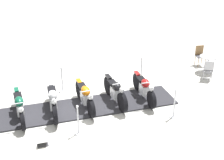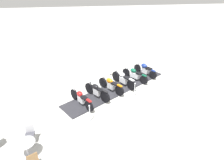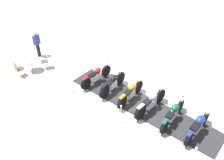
{
  "view_description": "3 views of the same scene",
  "coord_description": "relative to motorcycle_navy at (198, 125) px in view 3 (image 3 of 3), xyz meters",
  "views": [
    {
      "loc": [
        -4.35,
        9.48,
        6.17
      ],
      "look_at": [
        -1.15,
        -1.51,
        0.67
      ],
      "focal_mm": 53.0,
      "sensor_mm": 36.0,
      "label": 1
    },
    {
      "loc": [
        -2.04,
        -11.05,
        6.71
      ],
      "look_at": [
        -0.49,
        -0.87,
        1.15
      ],
      "focal_mm": 31.09,
      "sensor_mm": 36.0,
      "label": 2
    },
    {
      "loc": [
        7.88,
        -3.85,
        7.93
      ],
      "look_at": [
        -1.43,
        -0.99,
        0.74
      ],
      "focal_mm": 38.23,
      "sensor_mm": 36.0,
      "label": 3
    }
  ],
  "objects": [
    {
      "name": "ground_plane",
      "position": [
        -2.38,
        -1.61,
        -0.52
      ],
      "size": [
        80.0,
        80.0,
        0.0
      ],
      "primitive_type": "plane",
      "color": "silver"
    },
    {
      "name": "display_platform",
      "position": [
        -2.38,
        -1.61,
        -0.49
      ],
      "size": [
        7.46,
        5.64,
        0.05
      ],
      "primitive_type": "cube",
      "rotation": [
        0.0,
        0.0,
        -2.56
      ],
      "color": "#28282D",
      "rests_on": "ground_plane"
    },
    {
      "name": "motorcycle_navy",
      "position": [
        0.0,
        0.0,
        0.0
      ],
      "size": [
        1.25,
        1.9,
        0.89
      ],
      "rotation": [
        0.0,
        0.0,
        -4.17
      ],
      "color": "black",
      "rests_on": "display_platform"
    },
    {
      "name": "motorcycle_forest",
      "position": [
        -0.96,
        -0.63,
        -0.03
      ],
      "size": [
        1.43,
        1.89,
        0.9
      ],
      "rotation": [
        0.0,
        0.0,
        -4.08
      ],
      "color": "black",
      "rests_on": "display_platform"
    },
    {
      "name": "motorcycle_chrome",
      "position": [
        -1.91,
        -1.27,
        -0.0
      ],
      "size": [
        1.29,
        2.07,
        1.04
      ],
      "rotation": [
        0.0,
        0.0,
        -4.19
      ],
      "color": "black",
      "rests_on": "display_platform"
    },
    {
      "name": "motorcycle_copper",
      "position": [
        -2.87,
        -1.9,
        -0.0
      ],
      "size": [
        1.41,
        1.82,
        0.98
      ],
      "rotation": [
        0.0,
        0.0,
        -4.07
      ],
      "color": "black",
      "rests_on": "display_platform"
    },
    {
      "name": "motorcycle_black",
      "position": [
        -3.83,
        -2.54,
        0.0
      ],
      "size": [
        1.39,
        1.78,
        1.04
      ],
      "rotation": [
        0.0,
        0.0,
        -4.06
      ],
      "color": "black",
      "rests_on": "display_platform"
    },
    {
      "name": "motorcycle_maroon",
      "position": [
        -4.79,
        -3.17,
        -0.02
      ],
      "size": [
        1.29,
        1.97,
        0.96
      ],
      "rotation": [
        0.0,
        0.0,
        -4.16
      ],
      "color": "black",
      "rests_on": "display_platform"
    },
    {
      "name": "stanchion_left_mid",
      "position": [
        -1.54,
        -2.89,
        -0.19
      ],
      "size": [
        0.34,
        0.34,
        1.07
      ],
      "color": "silver",
      "rests_on": "ground_plane"
    },
    {
      "name": "stanchion_right_rear",
      "position": [
        -6.03,
        -2.19,
        -0.12
      ],
      "size": [
        0.29,
        0.29,
        1.09
      ],
      "color": "silver",
      "rests_on": "ground_plane"
    },
    {
      "name": "stanchion_left_front",
      "position": [
        1.28,
        -1.03,
        -0.14
      ],
      "size": [
        0.29,
        0.29,
        1.04
      ],
      "color": "silver",
      "rests_on": "ground_plane"
    },
    {
      "name": "stanchion_right_front",
      "position": [
        -0.4,
        1.52,
        -0.18
      ],
      "size": [
        0.32,
        0.32,
        1.05
      ],
      "color": "silver",
      "rests_on": "ground_plane"
    },
    {
      "name": "stanchion_right_mid",
      "position": [
        -3.22,
        -0.33,
        -0.16
      ],
      "size": [
        0.3,
        0.3,
        1.05
      ],
      "color": "silver",
      "rests_on": "ground_plane"
    },
    {
      "name": "stanchion_left_rear",
      "position": [
        -4.35,
        -4.74,
        -0.19
      ],
      "size": [
        0.34,
        0.34,
        1.07
      ],
      "color": "silver",
      "rests_on": "ground_plane"
    },
    {
      "name": "info_placard",
      "position": [
        -2.4,
        0.56,
        -0.45
      ],
      "size": [
        0.39,
        0.37,
        0.22
      ],
      "rotation": [
        0.0,
        0.0,
        0.58
      ],
      "color": "#333338",
      "rests_on": "ground_plane"
    },
    {
      "name": "cafe_table",
      "position": [
        -7.05,
        -6.5,
        0.05
      ],
      "size": [
        0.79,
        0.79,
        0.76
      ],
      "color": "#B7B7BC",
      "rests_on": "ground_plane"
    },
    {
      "name": "cafe_chair_near_table",
      "position": [
        -7.08,
        -5.69,
        0.0
      ],
      "size": [
        0.42,
        0.42,
        0.88
      ],
      "rotation": [
        0.0,
        0.0,
        -1.53
      ],
      "color": "#B7B7BC",
      "rests_on": "ground_plane"
    },
    {
      "name": "cafe_chair_across_table",
      "position": [
        -6.65,
        -7.23,
        0.02
      ],
      "size": [
        0.54,
        0.54,
        0.94
      ],
      "rotation": [
        0.0,
        0.0,
        2.07
      ],
      "color": "olive",
      "rests_on": "ground_plane"
    },
    {
      "name": "bystander_person",
      "position": [
        -8.66,
        -6.02,
        0.48
      ],
      "size": [
        0.43,
        0.44,
        1.67
      ],
      "rotation": [
        0.0,
        0.0,
        0.73
      ],
      "color": "#23232D",
      "rests_on": "ground_plane"
    }
  ]
}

